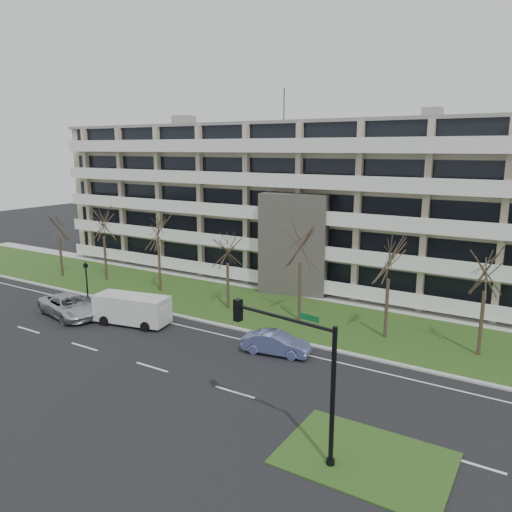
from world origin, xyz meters
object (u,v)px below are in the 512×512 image
Objects in this scene: white_van at (133,307)px; pedestrian_signal at (86,275)px; silver_pickup at (69,306)px; blue_sedan at (276,343)px; traffic_signal at (297,362)px.

white_van is 8.80m from pedestrian_signal.
silver_pickup is 5.13m from pedestrian_signal.
blue_sedan is at bearing -70.50° from silver_pickup.
pedestrian_signal is at bearing 150.61° from white_van.
traffic_signal is at bearing -93.12° from silver_pickup.
blue_sedan is 0.69× the size of traffic_signal.
white_van is at bearing -17.00° from pedestrian_signal.
pedestrian_signal is (-25.89, 10.60, -2.04)m from traffic_signal.
white_van is at bearing 164.07° from traffic_signal.
traffic_signal is (23.09, -6.49, 3.24)m from silver_pickup.
traffic_signal reaches higher than white_van.
pedestrian_signal is (-8.32, 2.77, 0.73)m from white_van.
silver_pickup is 1.40× the size of blue_sedan.
white_van is (5.52, 1.35, 0.46)m from silver_pickup.
traffic_signal is 28.06m from pedestrian_signal.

